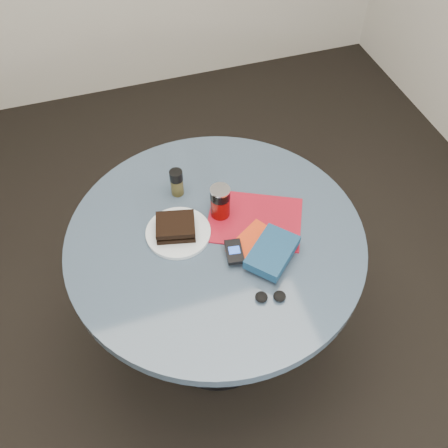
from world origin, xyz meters
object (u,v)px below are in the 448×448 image
object	(u,v)px
magazine	(254,220)
red_book	(254,243)
sandwich	(176,227)
soda_can	(220,202)
plate	(178,233)
mp3_player	(234,252)
novel	(272,252)
table	(216,264)
headphones	(271,297)
pepper_grinder	(177,182)

from	to	relation	value
magazine	red_book	xyz separation A→B (m)	(-0.04, -0.10, 0.01)
sandwich	soda_can	bearing A→B (deg)	12.23
plate	soda_can	world-z (taller)	soda_can
plate	mp3_player	size ratio (longest dim) A/B	2.20
plate	novel	bearing A→B (deg)	-36.37
mp3_player	magazine	bearing A→B (deg)	47.04
red_book	mp3_player	bearing A→B (deg)	164.01
table	red_book	distance (m)	0.22
sandwich	soda_can	distance (m)	0.17
table	soda_can	size ratio (longest dim) A/B	7.92
mp3_player	sandwich	bearing A→B (deg)	136.19
plate	headphones	bearing A→B (deg)	-58.16
mp3_player	soda_can	bearing A→B (deg)	86.44
novel	headphones	distance (m)	0.15
red_book	headphones	bearing A→B (deg)	-128.55
headphones	novel	bearing A→B (deg)	67.43
sandwich	magazine	xyz separation A→B (m)	(0.27, -0.02, -0.03)
table	headphones	xyz separation A→B (m)	(0.09, -0.28, 0.17)
red_book	novel	size ratio (longest dim) A/B	0.92
table	red_book	bearing A→B (deg)	-35.54
soda_can	red_book	distance (m)	0.18
table	soda_can	bearing A→B (deg)	62.47
soda_can	magazine	xyz separation A→B (m)	(0.10, -0.06, -0.06)
plate	soda_can	bearing A→B (deg)	13.59
sandwich	headphones	xyz separation A→B (m)	(0.21, -0.33, -0.03)
plate	red_book	xyz separation A→B (m)	(0.22, -0.12, 0.01)
plate	novel	distance (m)	0.32
pepper_grinder	soda_can	bearing A→B (deg)	-51.44
red_book	headphones	world-z (taller)	headphones
soda_can	red_book	size ratio (longest dim) A/B	0.77
table	novel	size ratio (longest dim) A/B	5.60
plate	headphones	size ratio (longest dim) A/B	2.15
sandwich	novel	bearing A→B (deg)	-36.09
soda_can	headphones	bearing A→B (deg)	-83.21
mp3_player	headphones	xyz separation A→B (m)	(0.05, -0.18, -0.02)
table	mp3_player	xyz separation A→B (m)	(0.03, -0.10, 0.19)
pepper_grinder	red_book	bearing A→B (deg)	-59.49
sandwich	pepper_grinder	world-z (taller)	pepper_grinder
table	plate	distance (m)	0.21
sandwich	mp3_player	world-z (taller)	sandwich
magazine	red_book	bearing A→B (deg)	-84.63
sandwich	magazine	distance (m)	0.27
magazine	novel	distance (m)	0.17
pepper_grinder	mp3_player	xyz separation A→B (m)	(0.10, -0.33, -0.03)
sandwich	headphones	distance (m)	0.39
red_book	mp3_player	world-z (taller)	mp3_player
sandwich	soda_can	size ratio (longest dim) A/B	1.17
table	soda_can	distance (m)	0.25
table	novel	distance (m)	0.29
red_book	novel	xyz separation A→B (m)	(0.03, -0.07, 0.02)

